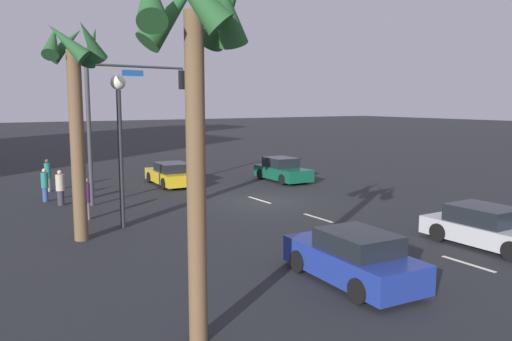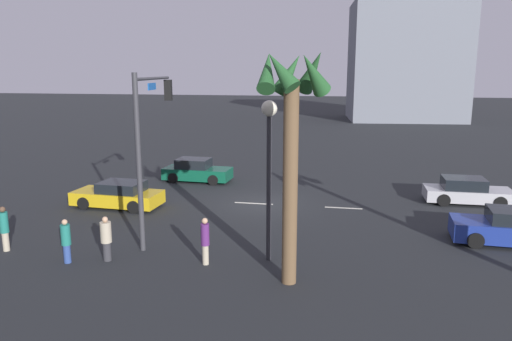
# 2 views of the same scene
# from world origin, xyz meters

# --- Properties ---
(ground_plane) EXTENTS (220.00, 220.00, 0.00)m
(ground_plane) POSITION_xyz_m (0.00, 0.00, 0.00)
(ground_plane) COLOR #232628
(lane_stripe_1) EXTENTS (1.83, 0.14, 0.01)m
(lane_stripe_1) POSITION_xyz_m (-11.43, 0.00, 0.01)
(lane_stripe_1) COLOR silver
(lane_stripe_1) RESTS_ON ground_plane
(lane_stripe_2) EXTENTS (1.88, 0.14, 0.01)m
(lane_stripe_2) POSITION_xyz_m (-4.25, 0.00, 0.01)
(lane_stripe_2) COLOR silver
(lane_stripe_2) RESTS_ON ground_plane
(lane_stripe_3) EXTENTS (2.03, 0.14, 0.01)m
(lane_stripe_3) POSITION_xyz_m (0.38, 0.00, 0.01)
(lane_stripe_3) COLOR silver
(lane_stripe_3) RESTS_ON ground_plane
(car_0) EXTENTS (4.32, 2.05, 1.43)m
(car_0) POSITION_xyz_m (-10.78, 4.02, 0.66)
(car_0) COLOR navy
(car_0) RESTS_ON ground_plane
(car_1) EXTENTS (4.23, 1.99, 1.43)m
(car_1) POSITION_xyz_m (4.89, -4.46, 0.65)
(car_1) COLOR #0F5138
(car_1) RESTS_ON ground_plane
(car_2) EXTENTS (4.53, 2.16, 1.32)m
(car_2) POSITION_xyz_m (7.01, 1.89, 0.61)
(car_2) COLOR gold
(car_2) RESTS_ON ground_plane
(car_3) EXTENTS (4.35, 1.97, 1.34)m
(car_3) POSITION_xyz_m (-10.55, -2.19, 0.62)
(car_3) COLOR #B7B7BC
(car_3) RESTS_ON ground_plane
(traffic_signal) EXTENTS (0.91, 5.34, 6.75)m
(traffic_signal) POSITION_xyz_m (3.53, 5.67, 4.57)
(traffic_signal) COLOR #38383D
(traffic_signal) RESTS_ON ground_plane
(streetlamp) EXTENTS (0.56, 0.56, 5.81)m
(streetlamp) POSITION_xyz_m (-1.62, 7.45, 4.10)
(streetlamp) COLOR #2D2D33
(streetlamp) RESTS_ON ground_plane
(pedestrian_0) EXTENTS (0.53, 0.53, 1.67)m
(pedestrian_0) POSITION_xyz_m (4.16, 8.61, 0.87)
(pedestrian_0) COLOR #333338
(pedestrian_0) RESTS_ON ground_plane
(pedestrian_1) EXTENTS (0.48, 0.48, 1.63)m
(pedestrian_1) POSITION_xyz_m (5.48, 9.06, 0.86)
(pedestrian_1) COLOR #2D478C
(pedestrian_1) RESTS_ON ground_plane
(pedestrian_2) EXTENTS (0.46, 0.46, 1.76)m
(pedestrian_2) POSITION_xyz_m (8.46, 8.43, 0.94)
(pedestrian_2) COLOR #B2A58C
(pedestrian_2) RESTS_ON ground_plane
(pedestrian_3) EXTENTS (0.37, 0.37, 1.73)m
(pedestrian_3) POSITION_xyz_m (0.53, 8.28, 0.92)
(pedestrian_3) COLOR #B2A58C
(pedestrian_3) RESTS_ON ground_plane
(palm_tree_1) EXTENTS (2.32, 2.26, 7.54)m
(palm_tree_1) POSITION_xyz_m (-2.60, 9.21, 5.36)
(palm_tree_1) COLOR brown
(palm_tree_1) RESTS_ON ground_plane
(building_1) EXTENTS (15.96, 13.00, 16.01)m
(building_1) POSITION_xyz_m (-11.90, -47.42, 8.01)
(building_1) COLOR slate
(building_1) RESTS_ON ground_plane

